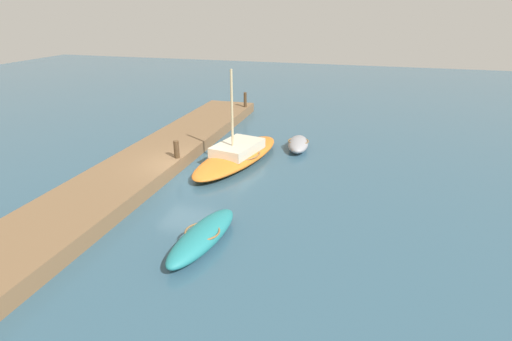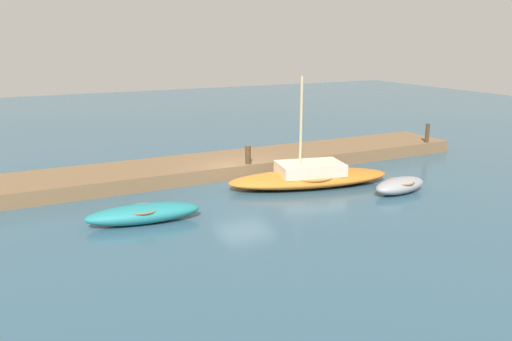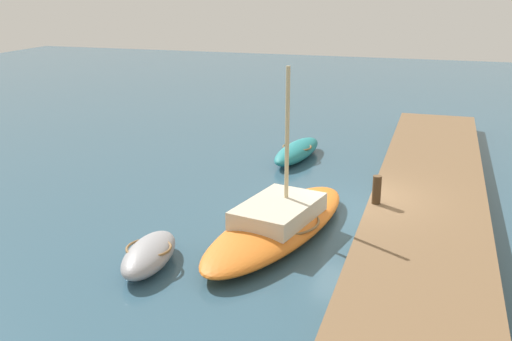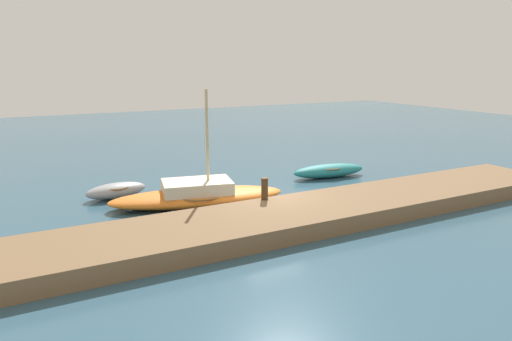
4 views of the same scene
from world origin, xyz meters
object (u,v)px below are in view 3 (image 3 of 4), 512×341
(sailboat_orange, at_px, (279,222))
(dinghy_grey, at_px, (149,254))
(mooring_post_mid_west, at_px, (377,190))
(rowboat_teal, at_px, (297,151))

(sailboat_orange, distance_m, dinghy_grey, 3.91)
(mooring_post_mid_west, bearing_deg, sailboat_orange, 125.67)
(dinghy_grey, xyz_separation_m, mooring_post_mid_west, (4.67, -5.22, 0.74))
(dinghy_grey, bearing_deg, mooring_post_mid_west, -55.54)
(rowboat_teal, height_order, dinghy_grey, rowboat_teal)
(rowboat_teal, distance_m, mooring_post_mid_west, 7.22)
(sailboat_orange, xyz_separation_m, dinghy_grey, (-2.84, 2.68, -0.09))
(mooring_post_mid_west, bearing_deg, dinghy_grey, 131.79)
(sailboat_orange, bearing_deg, rowboat_teal, 21.88)
(rowboat_teal, bearing_deg, mooring_post_mid_west, -139.94)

